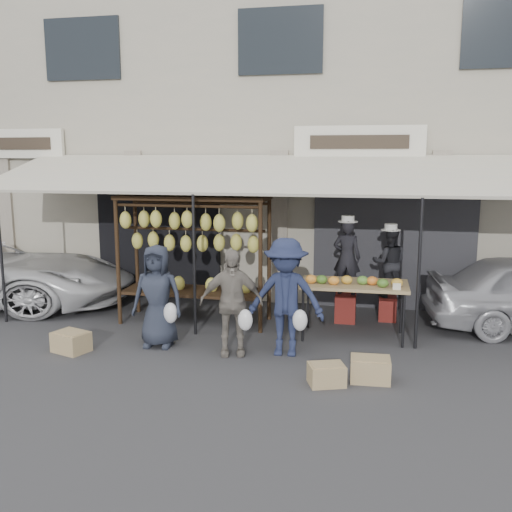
{
  "coord_description": "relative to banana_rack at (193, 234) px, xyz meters",
  "views": [
    {
      "loc": [
        1.79,
        -7.49,
        2.9
      ],
      "look_at": [
        -0.03,
        1.4,
        1.3
      ],
      "focal_mm": 40.0,
      "sensor_mm": 36.0,
      "label": 1
    }
  ],
  "objects": [
    {
      "name": "produce_table",
      "position": [
        2.76,
        -0.32,
        -0.69
      ],
      "size": [
        1.7,
        0.9,
        1.04
      ],
      "color": "tan",
      "rests_on": "ground_plane"
    },
    {
      "name": "stool_right",
      "position": [
        3.33,
        0.81,
        -1.35
      ],
      "size": [
        0.37,
        0.37,
        0.43
      ],
      "primitive_type": "cube",
      "rotation": [
        0.0,
        0.0,
        0.24
      ],
      "color": "maroon",
      "rests_on": "ground_plane"
    },
    {
      "name": "customer_right",
      "position": [
        1.82,
        -1.31,
        -0.7
      ],
      "size": [
        1.14,
        0.67,
        1.74
      ],
      "primitive_type": "imported",
      "rotation": [
        0.0,
        0.0,
        0.02
      ],
      "color": "#1F2645",
      "rests_on": "ground_plane"
    },
    {
      "name": "stool_left",
      "position": [
        2.6,
        0.58,
        -1.32
      ],
      "size": [
        0.4,
        0.4,
        0.5
      ],
      "primitive_type": "cube",
      "rotation": [
        0.0,
        0.0,
        0.13
      ],
      "color": "maroon",
      "rests_on": "ground_plane"
    },
    {
      "name": "awning",
      "position": [
        1.23,
        0.48,
        1.0
      ],
      "size": [
        10.0,
        2.35,
        2.92
      ],
      "color": "beige",
      "rests_on": "ground_plane"
    },
    {
      "name": "crate_near_a",
      "position": [
        2.51,
        -2.32,
        -1.44
      ],
      "size": [
        0.53,
        0.47,
        0.27
      ],
      "primitive_type": "cube",
      "rotation": [
        0.0,
        0.0,
        0.34
      ],
      "color": "tan",
      "rests_on": "ground_plane"
    },
    {
      "name": "shophouse",
      "position": [
        1.22,
        4.7,
        2.08
      ],
      "size": [
        24.0,
        6.15,
        7.3
      ],
      "color": "#9B9684",
      "rests_on": "ground_plane"
    },
    {
      "name": "customer_left",
      "position": [
        -0.16,
        -1.31,
        -0.78
      ],
      "size": [
        0.8,
        0.54,
        1.58
      ],
      "primitive_type": "imported",
      "rotation": [
        0.0,
        0.0,
        0.05
      ],
      "color": "#242936",
      "rests_on": "ground_plane"
    },
    {
      "name": "crate_near_b",
      "position": [
        3.06,
        -2.07,
        -1.42
      ],
      "size": [
        0.52,
        0.4,
        0.31
      ],
      "primitive_type": "cube",
      "rotation": [
        0.0,
        0.0,
        0.04
      ],
      "color": "tan",
      "rests_on": "ground_plane"
    },
    {
      "name": "banana_rack",
      "position": [
        0.0,
        0.0,
        0.0
      ],
      "size": [
        2.6,
        0.9,
        2.24
      ],
      "color": "black",
      "rests_on": "ground_plane"
    },
    {
      "name": "customer_mid",
      "position": [
        1.03,
        -1.45,
        -0.78
      ],
      "size": [
        0.99,
        0.6,
        1.58
      ],
      "primitive_type": "imported",
      "rotation": [
        0.0,
        0.0,
        0.25
      ],
      "color": "gray",
      "rests_on": "ground_plane"
    },
    {
      "name": "ground_plane",
      "position": [
        1.22,
        -1.8,
        -1.57
      ],
      "size": [
        90.0,
        90.0,
        0.0
      ],
      "primitive_type": "plane",
      "color": "#2D2D30"
    },
    {
      "name": "vendor_left",
      "position": [
        2.6,
        0.58,
        -0.41
      ],
      "size": [
        0.52,
        0.37,
        1.31
      ],
      "primitive_type": "imported",
      "rotation": [
        0.0,
        0.0,
        3.01
      ],
      "color": "black",
      "rests_on": "stool_left"
    },
    {
      "name": "crate_far",
      "position": [
        -1.35,
        -1.83,
        -1.42
      ],
      "size": [
        0.6,
        0.53,
        0.3
      ],
      "primitive_type": "cube",
      "rotation": [
        0.0,
        0.0,
        -0.34
      ],
      "color": "tan",
      "rests_on": "ground_plane"
    },
    {
      "name": "vendor_right",
      "position": [
        3.33,
        0.81,
        -0.52
      ],
      "size": [
        0.61,
        0.48,
        1.22
      ],
      "primitive_type": "imported",
      "rotation": [
        0.0,
        0.0,
        3.18
      ],
      "color": "black",
      "rests_on": "stool_right"
    }
  ]
}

